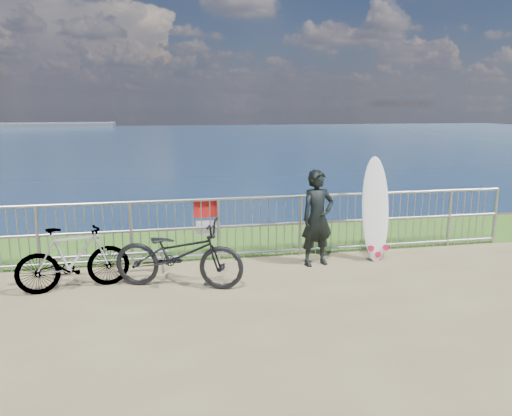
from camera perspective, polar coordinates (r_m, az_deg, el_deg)
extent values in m
plane|color=#366E1E|center=(10.10, -2.20, -3.81)|extent=(120.00, 120.00, 0.00)
cube|color=brown|center=(12.10, -3.03, -13.79)|extent=(120.00, 0.30, 5.00)
plane|color=navy|center=(97.22, -10.44, 7.10)|extent=(260.00, 260.00, 0.00)
cube|color=#565E68|center=(181.63, -27.07, 8.38)|extent=(70.00, 12.00, 1.50)
cylinder|color=gray|center=(8.79, -1.12, 1.14)|extent=(10.00, 0.06, 0.06)
cylinder|color=gray|center=(8.90, -1.10, -2.00)|extent=(10.00, 0.05, 0.05)
cylinder|color=gray|center=(9.03, -1.09, -5.11)|extent=(10.00, 0.05, 0.05)
cylinder|color=gray|center=(9.00, -23.64, -3.21)|extent=(0.06, 0.06, 1.10)
cylinder|color=gray|center=(8.79, -14.06, -2.90)|extent=(0.06, 0.06, 1.10)
cylinder|color=gray|center=(8.84, -4.30, -2.49)|extent=(0.06, 0.06, 1.10)
cylinder|color=gray|center=(9.13, 5.09, -2.03)|extent=(0.06, 0.06, 1.10)
cylinder|color=gray|center=(9.66, 13.66, -1.56)|extent=(0.06, 0.06, 1.10)
cylinder|color=gray|center=(10.37, 21.21, -1.12)|extent=(0.06, 0.06, 1.10)
cylinder|color=gray|center=(10.94, 25.64, -0.85)|extent=(0.06, 0.06, 1.10)
cube|color=red|center=(8.79, -5.76, -0.12)|extent=(0.42, 0.02, 0.30)
cube|color=white|center=(8.79, -5.76, -0.12)|extent=(0.38, 0.01, 0.08)
cube|color=white|center=(8.87, -5.72, -2.27)|extent=(0.36, 0.02, 0.26)
imported|color=black|center=(8.55, 7.03, -1.15)|extent=(0.67, 0.51, 1.65)
ellipsoid|color=white|center=(9.03, 13.47, -0.07)|extent=(0.53, 0.49, 1.84)
cone|color=#BF1436|center=(9.02, 12.78, -4.37)|extent=(0.11, 0.20, 0.11)
cone|color=#BF1436|center=(9.14, 14.39, -4.24)|extent=(0.11, 0.20, 0.11)
cone|color=#BF1436|center=(9.11, 13.55, -5.03)|extent=(0.11, 0.20, 0.11)
imported|color=black|center=(7.61, -8.82, -5.21)|extent=(2.09, 1.28, 1.04)
imported|color=black|center=(7.89, -20.17, -5.44)|extent=(1.68, 0.77, 0.97)
cylinder|color=gray|center=(8.34, -16.50, -5.13)|extent=(1.89, 0.05, 0.05)
cylinder|color=gray|center=(8.52, -22.13, -6.47)|extent=(0.04, 0.04, 0.37)
cylinder|color=gray|center=(8.36, -10.61, -6.13)|extent=(0.04, 0.04, 0.37)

